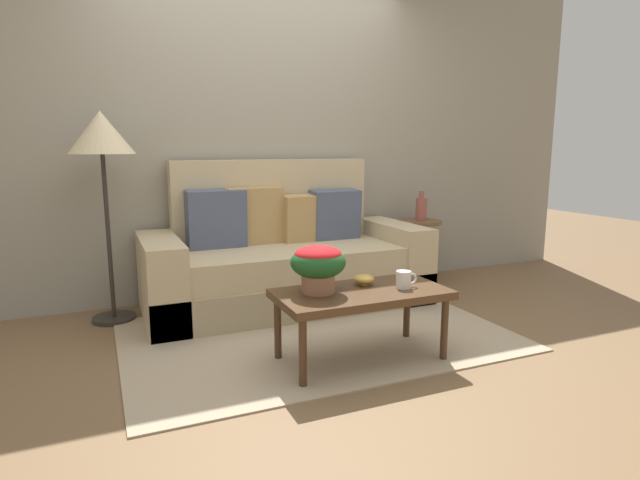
# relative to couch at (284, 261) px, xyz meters

# --- Properties ---
(ground_plane) EXTENTS (14.00, 14.00, 0.00)m
(ground_plane) POSITION_rel_couch_xyz_m (-0.05, -0.88, -0.34)
(ground_plane) COLOR brown
(wall_back) EXTENTS (6.40, 0.12, 2.81)m
(wall_back) POSITION_rel_couch_xyz_m (-0.05, 0.47, 1.06)
(wall_back) COLOR gray
(wall_back) RESTS_ON ground
(area_rug) EXTENTS (2.42, 1.63, 0.01)m
(area_rug) POSITION_rel_couch_xyz_m (-0.05, -0.74, -0.34)
(area_rug) COLOR tan
(area_rug) RESTS_ON ground
(couch) EXTENTS (2.12, 0.89, 1.11)m
(couch) POSITION_rel_couch_xyz_m (0.00, 0.00, 0.00)
(couch) COLOR tan
(couch) RESTS_ON ground
(coffee_table) EXTENTS (0.97, 0.49, 0.42)m
(coffee_table) POSITION_rel_couch_xyz_m (0.03, -1.21, 0.03)
(coffee_table) COLOR #442D1B
(coffee_table) RESTS_ON ground
(side_table) EXTENTS (0.41, 0.41, 0.57)m
(side_table) POSITION_rel_couch_xyz_m (1.33, 0.15, 0.05)
(side_table) COLOR brown
(side_table) RESTS_ON ground
(floor_lamp) EXTENTS (0.43, 0.43, 1.45)m
(floor_lamp) POSITION_rel_couch_xyz_m (-1.25, 0.10, 0.89)
(floor_lamp) COLOR #2D2823
(floor_lamp) RESTS_ON ground
(potted_plant) EXTENTS (0.31, 0.31, 0.26)m
(potted_plant) POSITION_rel_couch_xyz_m (-0.21, -1.15, 0.24)
(potted_plant) COLOR #A36B4C
(potted_plant) RESTS_ON coffee_table
(coffee_mug) EXTENTS (0.13, 0.09, 0.10)m
(coffee_mug) POSITION_rel_couch_xyz_m (0.28, -1.26, 0.12)
(coffee_mug) COLOR white
(coffee_mug) RESTS_ON coffee_table
(snack_bowl) EXTENTS (0.12, 0.12, 0.06)m
(snack_bowl) POSITION_rel_couch_xyz_m (0.10, -1.11, 0.11)
(snack_bowl) COLOR gold
(snack_bowl) RESTS_ON coffee_table
(table_vase) EXTENTS (0.10, 0.10, 0.26)m
(table_vase) POSITION_rel_couch_xyz_m (1.34, 0.13, 0.33)
(table_vase) COLOR #934C42
(table_vase) RESTS_ON side_table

